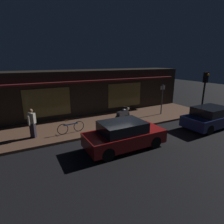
# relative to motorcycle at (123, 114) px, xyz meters

# --- Properties ---
(ground_plane) EXTENTS (60.00, 60.00, 0.00)m
(ground_plane) POSITION_rel_motorcycle_xyz_m (-1.48, -2.46, -0.65)
(ground_plane) COLOR black
(sidewalk_slab) EXTENTS (18.00, 4.00, 0.15)m
(sidewalk_slab) POSITION_rel_motorcycle_xyz_m (-1.48, 0.54, -0.57)
(sidewalk_slab) COLOR brown
(sidewalk_slab) RESTS_ON ground_plane
(storefront_building) EXTENTS (18.00, 3.30, 3.60)m
(storefront_building) POSITION_rel_motorcycle_xyz_m (-1.48, 3.93, 1.16)
(storefront_building) COLOR black
(storefront_building) RESTS_ON ground_plane
(motorcycle) EXTENTS (1.60, 0.88, 0.97)m
(motorcycle) POSITION_rel_motorcycle_xyz_m (0.00, 0.00, 0.00)
(motorcycle) COLOR black
(motorcycle) RESTS_ON sidewalk_slab
(bicycle_parked) EXTENTS (1.66, 0.42, 0.91)m
(bicycle_parked) POSITION_rel_motorcycle_xyz_m (-3.92, -0.50, -0.14)
(bicycle_parked) COLOR black
(bicycle_parked) RESTS_ON sidewalk_slab
(person_photographer) EXTENTS (0.46, 0.53, 1.67)m
(person_photographer) POSITION_rel_motorcycle_xyz_m (-5.98, -0.16, 0.38)
(person_photographer) COLOR #28232D
(person_photographer) RESTS_ON sidewalk_slab
(sign_post) EXTENTS (0.44, 0.09, 2.40)m
(sign_post) POSITION_rel_motorcycle_xyz_m (3.69, 0.09, 0.86)
(sign_post) COLOR #47474C
(sign_post) RESTS_ON sidewalk_slab
(traffic_light_pole) EXTENTS (0.24, 0.33, 3.60)m
(traffic_light_pole) POSITION_rel_motorcycle_xyz_m (4.91, -2.63, 1.83)
(traffic_light_pole) COLOR black
(traffic_light_pole) RESTS_ON ground_plane
(parked_car_near) EXTENTS (4.11, 1.79, 1.42)m
(parked_car_near) POSITION_rel_motorcycle_xyz_m (-1.97, -3.38, 0.06)
(parked_car_near) COLOR black
(parked_car_near) RESTS_ON ground_plane
(parked_car_far) EXTENTS (4.16, 1.90, 1.42)m
(parked_car_far) POSITION_rel_motorcycle_xyz_m (4.74, -3.52, 0.06)
(parked_car_far) COLOR black
(parked_car_far) RESTS_ON ground_plane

